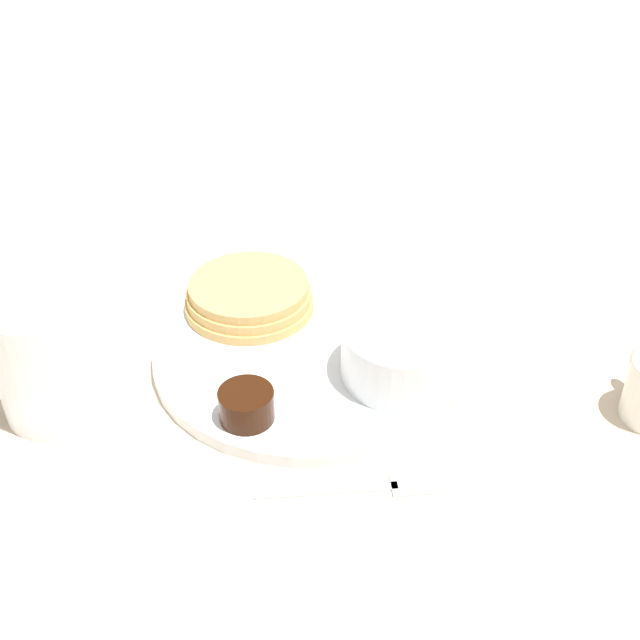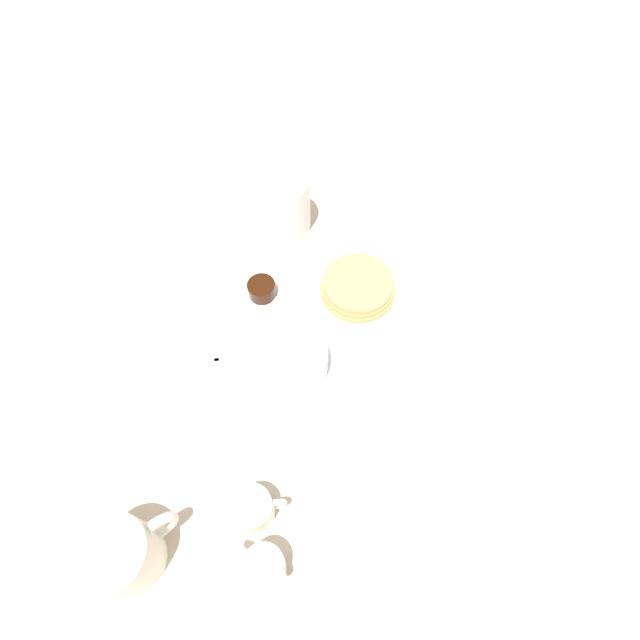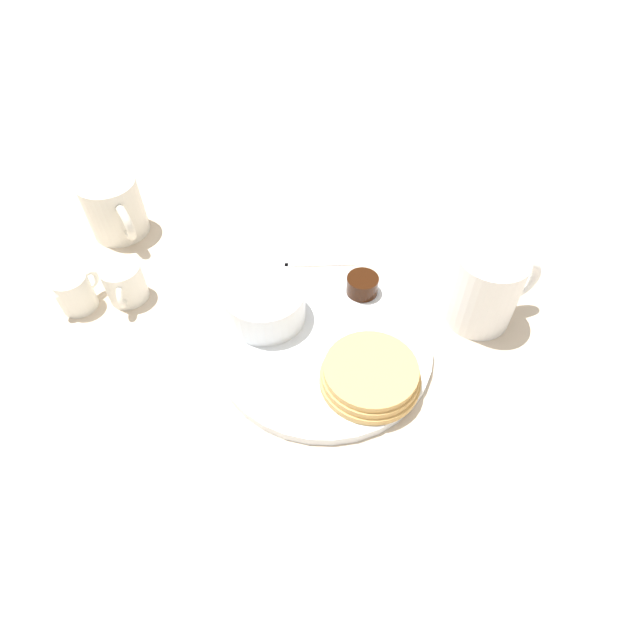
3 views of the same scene
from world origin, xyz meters
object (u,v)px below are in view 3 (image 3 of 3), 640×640
Objects in this scene: bowl at (265,303)px; creamer_pitcher_far at (74,292)px; plate at (324,345)px; fork at (297,264)px; coffee_mug at (486,288)px; second_mug at (115,209)px; creamer_pitcher_near at (124,283)px.

bowl is 1.47× the size of creamer_pitcher_far.
plate reaches higher than fork.
second_mug is (0.21, -0.50, -0.01)m from coffee_mug.
coffee_mug is 0.53m from creamer_pitcher_far.
plate is 0.16m from fork.
coffee_mug reaches higher than creamer_pitcher_far.
fork is (-0.25, 0.16, -0.02)m from creamer_pitcher_far.
creamer_pitcher_near is at bearing -62.18° from bowl.
bowl is 0.28m from coffee_mug.
coffee_mug is 0.26m from fork.
second_mug reaches higher than fork.
second_mug is at bearing -85.02° from plate.
creamer_pitcher_far is 0.30m from fork.
bowl is 0.20m from creamer_pitcher_near.
coffee_mug is 1.65× the size of creamer_pitcher_far.
plate is 2.33× the size of second_mug.
creamer_pitcher_near is at bearing 146.26° from creamer_pitcher_far.
bowl reaches higher than fork.
bowl is at bearing 124.65° from creamer_pitcher_far.
coffee_mug reaches higher than creamer_pitcher_near.
fork is at bearing -70.74° from coffee_mug.
bowl is at bearing 93.14° from second_mug.
creamer_pitcher_near reaches higher than creamer_pitcher_far.
plate is 2.36× the size of coffee_mug.
fork is 0.29m from second_mug.
bowl is at bearing 23.68° from fork.
bowl is at bearing -45.88° from coffee_mug.
plate is 4.25× the size of creamer_pitcher_near.
coffee_mug is at bearing 127.34° from creamer_pitcher_near.
fork is (-0.11, -0.05, -0.03)m from bowl.
fork is at bearing -156.32° from bowl.
creamer_pitcher_near is 0.55× the size of second_mug.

